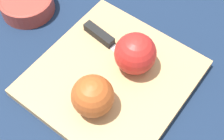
{
  "coord_description": "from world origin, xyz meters",
  "views": [
    {
      "loc": [
        -0.24,
        -0.23,
        0.57
      ],
      "look_at": [
        0.0,
        0.0,
        0.04
      ],
      "focal_mm": 50.0,
      "sensor_mm": 36.0,
      "label": 1
    }
  ],
  "objects_px": {
    "apple_half_left": "(93,96)",
    "apple_half_right": "(135,54)",
    "bowl": "(27,3)",
    "knife": "(102,37)"
  },
  "relations": [
    {
      "from": "apple_half_left",
      "to": "apple_half_right",
      "type": "distance_m",
      "value": 0.12
    },
    {
      "from": "apple_half_right",
      "to": "bowl",
      "type": "relative_size",
      "value": 0.66
    },
    {
      "from": "knife",
      "to": "bowl",
      "type": "bearing_deg",
      "value": -167.25
    },
    {
      "from": "apple_half_left",
      "to": "bowl",
      "type": "relative_size",
      "value": 0.62
    },
    {
      "from": "knife",
      "to": "apple_half_left",
      "type": "bearing_deg",
      "value": -51.09
    },
    {
      "from": "bowl",
      "to": "apple_half_left",
      "type": "bearing_deg",
      "value": -104.5
    },
    {
      "from": "apple_half_right",
      "to": "bowl",
      "type": "height_order",
      "value": "apple_half_right"
    },
    {
      "from": "apple_half_right",
      "to": "knife",
      "type": "xyz_separation_m",
      "value": [
        0.0,
        0.1,
        -0.03
      ]
    },
    {
      "from": "bowl",
      "to": "knife",
      "type": "bearing_deg",
      "value": -77.15
    },
    {
      "from": "apple_half_left",
      "to": "bowl",
      "type": "bearing_deg",
      "value": 20.01
    }
  ]
}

